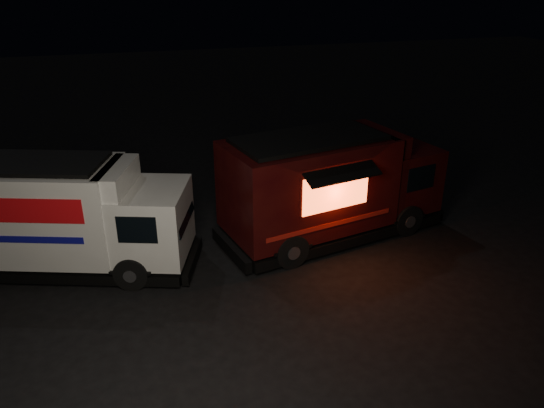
{
  "coord_description": "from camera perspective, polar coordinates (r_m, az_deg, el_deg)",
  "views": [
    {
      "loc": [
        -2.08,
        -9.89,
        7.2
      ],
      "look_at": [
        1.31,
        2.0,
        1.57
      ],
      "focal_mm": 35.0,
      "sensor_mm": 36.0,
      "label": 1
    }
  ],
  "objects": [
    {
      "name": "red_truck",
      "position": [
        14.99,
        6.66,
        2.08
      ],
      "size": [
        6.92,
        3.72,
        3.06
      ],
      "primitive_type": null,
      "rotation": [
        0.0,
        0.0,
        0.21
      ],
      "color": "#320A09",
      "rests_on": "ground"
    },
    {
      "name": "ground",
      "position": [
        12.41,
        -3.35,
        -11.03
      ],
      "size": [
        80.0,
        80.0,
        0.0
      ],
      "primitive_type": "plane",
      "color": "black",
      "rests_on": "ground"
    },
    {
      "name": "white_truck",
      "position": [
        14.19,
        -21.25,
        -1.22
      ],
      "size": [
        6.73,
        4.07,
        2.89
      ],
      "primitive_type": null,
      "rotation": [
        0.0,
        0.0,
        -0.32
      ],
      "color": "silver",
      "rests_on": "ground"
    }
  ]
}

